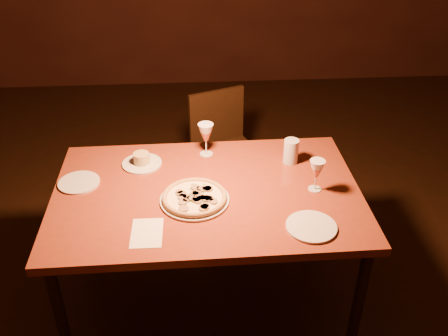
{
  "coord_description": "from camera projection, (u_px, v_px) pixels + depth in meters",
  "views": [
    {
      "loc": [
        -0.15,
        -1.71,
        2.19
      ],
      "look_at": [
        -0.01,
        0.32,
        0.89
      ],
      "focal_mm": 40.0,
      "sensor_mm": 36.0,
      "label": 1
    }
  ],
  "objects": [
    {
      "name": "dining_table",
      "position": [
        207.0,
        202.0,
        2.45
      ],
      "size": [
        1.49,
        0.97,
        0.8
      ],
      "rotation": [
        0.0,
        0.0,
        0.01
      ],
      "color": "maroon",
      "rests_on": "floor"
    },
    {
      "name": "wine_glass_right",
      "position": [
        316.0,
        175.0,
        2.38
      ],
      "size": [
        0.07,
        0.07,
        0.16
      ],
      "primitive_type": null,
      "color": "#C56352",
      "rests_on": "dining_table"
    },
    {
      "name": "wine_glass_far",
      "position": [
        206.0,
        139.0,
        2.66
      ],
      "size": [
        0.08,
        0.08,
        0.18
      ],
      "primitive_type": null,
      "color": "#C56352",
      "rests_on": "dining_table"
    },
    {
      "name": "side_plate_left",
      "position": [
        79.0,
        183.0,
        2.46
      ],
      "size": [
        0.2,
        0.2,
        0.01
      ],
      "primitive_type": "cylinder",
      "color": "silver",
      "rests_on": "dining_table"
    },
    {
      "name": "water_tumbler",
      "position": [
        291.0,
        151.0,
        2.6
      ],
      "size": [
        0.08,
        0.08,
        0.13
      ],
      "primitive_type": "cylinder",
      "color": "#B6BFC6",
      "rests_on": "dining_table"
    },
    {
      "name": "pendant_light",
      "position": [
        203.0,
        35.0,
        2.0
      ],
      "size": [
        0.12,
        0.12,
        0.12
      ],
      "primitive_type": "sphere",
      "color": "#FF8A47",
      "rests_on": "ceiling"
    },
    {
      "name": "side_plate_near",
      "position": [
        311.0,
        227.0,
        2.18
      ],
      "size": [
        0.22,
        0.22,
        0.01
      ],
      "primitive_type": "cylinder",
      "color": "silver",
      "rests_on": "dining_table"
    },
    {
      "name": "menu_card",
      "position": [
        147.0,
        233.0,
        2.15
      ],
      "size": [
        0.14,
        0.2,
        0.0
      ],
      "primitive_type": "cube",
      "rotation": [
        0.0,
        0.0,
        -0.01
      ],
      "color": "white",
      "rests_on": "dining_table"
    },
    {
      "name": "ramekin_saucer",
      "position": [
        142.0,
        161.0,
        2.61
      ],
      "size": [
        0.21,
        0.21,
        0.07
      ],
      "color": "silver",
      "rests_on": "dining_table"
    },
    {
      "name": "chair_far",
      "position": [
        224.0,
        146.0,
        3.43
      ],
      "size": [
        0.52,
        0.52,
        0.83
      ],
      "rotation": [
        0.0,
        0.0,
        0.37
      ],
      "color": "black",
      "rests_on": "floor"
    },
    {
      "name": "pizza_plate",
      "position": [
        195.0,
        198.0,
        2.33
      ],
      "size": [
        0.33,
        0.33,
        0.04
      ],
      "color": "silver",
      "rests_on": "dining_table"
    }
  ]
}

